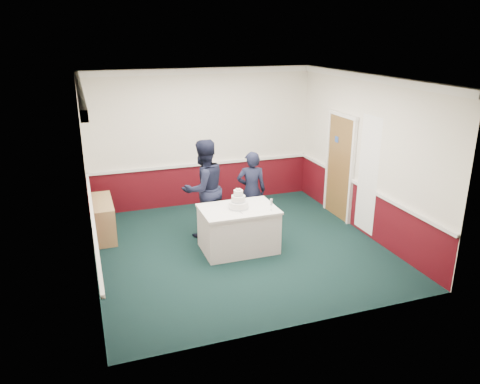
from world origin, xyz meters
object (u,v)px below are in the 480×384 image
object	(u,v)px
sideboard	(103,218)
cake_knife	(241,212)
wedding_cake	(238,202)
champagne_flute	(271,203)
cake_table	(238,229)
person_woman	(251,191)
person_man	(204,188)

from	to	relation	value
sideboard	cake_knife	bearing A→B (deg)	-36.12
wedding_cake	champagne_flute	xyz separation A→B (m)	(0.50, -0.28, 0.03)
cake_table	wedding_cake	world-z (taller)	wedding_cake
sideboard	cake_knife	xyz separation A→B (m)	(2.21, -1.61, 0.44)
sideboard	wedding_cake	xyz separation A→B (m)	(2.24, -1.41, 0.55)
wedding_cake	champagne_flute	world-z (taller)	wedding_cake
wedding_cake	person_woman	size ratio (longest dim) A/B	0.23
cake_table	wedding_cake	distance (m)	0.50
wedding_cake	cake_knife	distance (m)	0.23
sideboard	person_woman	bearing A→B (deg)	-11.86
person_man	wedding_cake	bearing A→B (deg)	95.44
cake_table	champagne_flute	world-z (taller)	champagne_flute
champagne_flute	person_man	size ratio (longest dim) A/B	0.11
champagne_flute	cake_table	bearing A→B (deg)	150.75
cake_table	person_man	world-z (taller)	person_man
champagne_flute	person_man	world-z (taller)	person_man
person_man	cake_table	bearing A→B (deg)	95.44
cake_table	person_woman	world-z (taller)	person_woman
cake_table	person_man	xyz separation A→B (m)	(-0.40, 0.83, 0.53)
cake_table	champagne_flute	bearing A→B (deg)	-29.25
wedding_cake	person_man	xyz separation A→B (m)	(-0.40, 0.83, 0.03)
person_woman	person_man	bearing A→B (deg)	14.00
sideboard	person_man	xyz separation A→B (m)	(1.84, -0.58, 0.58)
cake_knife	champagne_flute	size ratio (longest dim) A/B	1.07
cake_knife	person_woman	bearing A→B (deg)	54.46
cake_table	sideboard	bearing A→B (deg)	147.76
champagne_flute	person_woman	distance (m)	1.12
cake_knife	champagne_flute	distance (m)	0.55
cake_knife	sideboard	bearing A→B (deg)	137.88
wedding_cake	cake_knife	xyz separation A→B (m)	(-0.03, -0.20, -0.11)
sideboard	person_man	size ratio (longest dim) A/B	0.64
person_man	champagne_flute	bearing A→B (deg)	108.83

